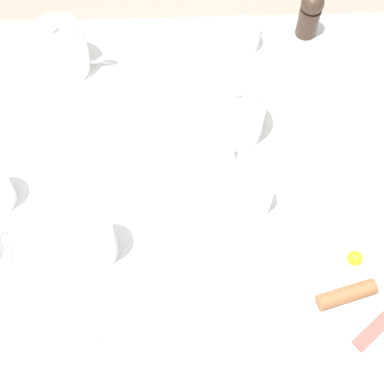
# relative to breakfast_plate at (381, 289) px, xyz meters

# --- Properties ---
(ground_plane) EXTENTS (8.00, 8.00, 0.00)m
(ground_plane) POSITION_rel_breakfast_plate_xyz_m (0.21, 0.34, -0.75)
(ground_plane) COLOR gray
(table) EXTENTS (1.00, 1.23, 0.74)m
(table) POSITION_rel_breakfast_plate_xyz_m (0.21, 0.34, -0.07)
(table) COLOR silver
(table) RESTS_ON ground_plane
(breakfast_plate) EXTENTS (0.29, 0.29, 0.04)m
(breakfast_plate) POSITION_rel_breakfast_plate_xyz_m (0.00, 0.00, 0.00)
(breakfast_plate) COLOR white
(breakfast_plate) RESTS_ON table
(teapot_near) EXTENTS (0.21, 0.12, 0.13)m
(teapot_near) POSITION_rel_breakfast_plate_xyz_m (0.38, 0.25, 0.05)
(teapot_near) COLOR white
(teapot_near) RESTS_ON table
(teapot_far) EXTENTS (0.12, 0.22, 0.13)m
(teapot_far) POSITION_rel_breakfast_plate_xyz_m (0.56, 0.63, 0.05)
(teapot_far) COLOR white
(teapot_far) RESTS_ON table
(teacup_with_saucer_right) EXTENTS (0.13, 0.13, 0.06)m
(teacup_with_saucer_right) POSITION_rel_breakfast_plate_xyz_m (0.61, 0.21, 0.02)
(teacup_with_saucer_right) COLOR white
(teacup_with_saucer_right) RESTS_ON table
(water_glass_tall) EXTENTS (0.08, 0.08, 0.11)m
(water_glass_tall) POSITION_rel_breakfast_plate_xyz_m (0.10, 0.53, 0.05)
(water_glass_tall) COLOR white
(water_glass_tall) RESTS_ON table
(creamer_jug) EXTENTS (0.09, 0.07, 0.07)m
(creamer_jug) POSITION_rel_breakfast_plate_xyz_m (0.19, 0.22, 0.02)
(creamer_jug) COLOR white
(creamer_jug) RESTS_ON table
(pepper_grinder) EXTENTS (0.05, 0.05, 0.12)m
(pepper_grinder) POSITION_rel_breakfast_plate_xyz_m (0.65, 0.06, 0.05)
(pepper_grinder) COLOR #38281E
(pepper_grinder) RESTS_ON table
(fork_by_plate) EXTENTS (0.12, 0.15, 0.00)m
(fork_by_plate) POSITION_rel_breakfast_plate_xyz_m (0.52, -0.02, -0.01)
(fork_by_plate) COLOR silver
(fork_by_plate) RESTS_ON table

